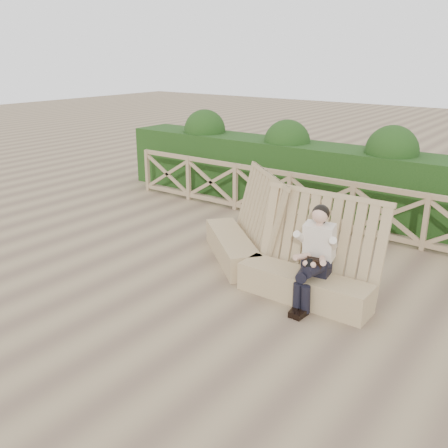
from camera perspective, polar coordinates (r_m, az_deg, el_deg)
The scene contains 5 objects.
ground at distance 7.96m, azimuth -0.83°, elevation -7.12°, with size 60.00×60.00×0.00m, color brown.
bench at distance 8.16m, azimuth 5.16°, elevation -3.47°, with size 3.72×1.94×1.57m.
woman at distance 7.28m, azimuth 10.40°, elevation -3.33°, with size 0.47×0.95×1.48m.
guardrail at distance 10.56m, azimuth 10.81°, elevation 2.45°, with size 10.10×0.09×1.10m.
hedge at distance 11.57m, azimuth 13.52°, elevation 4.72°, with size 12.00×1.20×1.50m, color black.
Camera 1 is at (4.36, -5.65, 3.51)m, focal length 40.00 mm.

